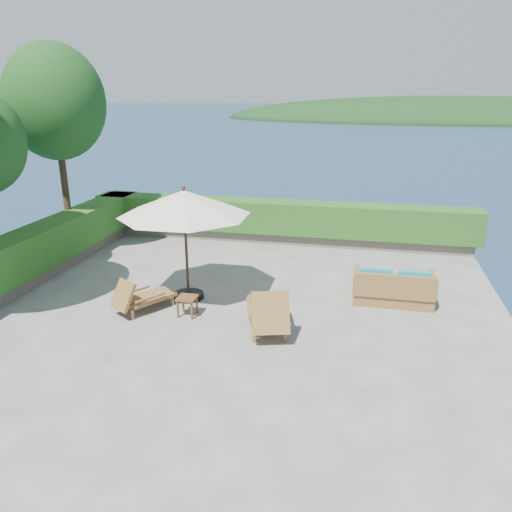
% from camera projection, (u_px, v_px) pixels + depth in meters
% --- Properties ---
extents(ground, '(12.00, 12.00, 0.00)m').
position_uv_depth(ground, '(235.00, 313.00, 11.18)').
color(ground, gray).
rests_on(ground, ground).
extents(foundation, '(12.00, 12.00, 3.00)m').
position_uv_depth(foundation, '(236.00, 373.00, 11.67)').
color(foundation, '#584F46').
rests_on(foundation, ocean).
extents(ocean, '(600.00, 600.00, 0.00)m').
position_uv_depth(ocean, '(237.00, 425.00, 12.13)').
color(ocean, '#18344C').
rests_on(ocean, ground).
extents(offshore_island, '(126.00, 57.60, 12.60)m').
position_uv_depth(offshore_island, '(451.00, 120.00, 136.85)').
color(offshore_island, black).
rests_on(offshore_island, ocean).
extents(planter_wall_far, '(12.00, 0.60, 0.36)m').
position_uv_depth(planter_wall_far, '(278.00, 237.00, 16.31)').
color(planter_wall_far, '#6E6658').
rests_on(planter_wall_far, ground).
extents(planter_wall_left, '(0.60, 12.00, 0.36)m').
position_uv_depth(planter_wall_left, '(15.00, 285.00, 12.25)').
color(planter_wall_left, '#6E6658').
rests_on(planter_wall_left, ground).
extents(hedge_far, '(12.40, 0.90, 1.00)m').
position_uv_depth(hedge_far, '(278.00, 217.00, 16.10)').
color(hedge_far, '#1D4F16').
rests_on(hedge_far, planter_wall_far).
extents(hedge_left, '(0.90, 12.40, 1.00)m').
position_uv_depth(hedge_left, '(11.00, 260.00, 12.04)').
color(hedge_left, '#1D4F16').
rests_on(hedge_left, planter_wall_left).
extents(tree_far, '(2.80, 2.80, 6.03)m').
position_uv_depth(tree_far, '(55.00, 103.00, 13.96)').
color(tree_far, '#3A2A16').
rests_on(tree_far, ground).
extents(patio_umbrella, '(3.99, 3.99, 2.72)m').
position_uv_depth(patio_umbrella, '(184.00, 204.00, 11.25)').
color(patio_umbrella, black).
rests_on(patio_umbrella, ground).
extents(lounge_left, '(1.25, 1.51, 0.82)m').
position_uv_depth(lounge_left, '(141.00, 297.00, 11.16)').
color(lounge_left, olive).
rests_on(lounge_left, ground).
extents(lounge_right, '(1.21, 1.94, 1.04)m').
position_uv_depth(lounge_right, '(268.00, 311.00, 10.23)').
color(lounge_right, olive).
rests_on(lounge_right, ground).
extents(side_table, '(0.42, 0.42, 0.44)m').
position_uv_depth(side_table, '(187.00, 300.00, 10.93)').
color(side_table, brown).
rests_on(side_table, ground).
extents(wicker_loveseat, '(1.85, 0.95, 0.90)m').
position_uv_depth(wicker_loveseat, '(393.00, 289.00, 11.58)').
color(wicker_loveseat, olive).
rests_on(wicker_loveseat, ground).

